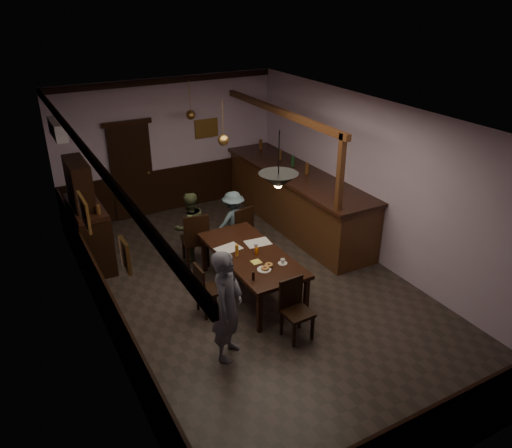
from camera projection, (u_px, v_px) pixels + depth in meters
room at (256, 211)px, 7.91m from camera, size 5.01×8.01×3.01m
dining_table at (251, 256)px, 8.24m from camera, size 1.01×2.21×0.75m
chair_far_left at (196, 238)px, 9.08m from camera, size 0.53×0.53×1.06m
chair_far_right at (241, 228)px, 9.51m from camera, size 0.50×0.50×0.99m
chair_near at (295, 306)px, 7.28m from camera, size 0.42×0.42×0.93m
chair_side at (206, 288)px, 7.77m from camera, size 0.39×0.39×0.87m
person_standing at (227, 306)px, 6.74m from camera, size 0.71×0.70×1.65m
person_seated_left at (190, 227)px, 9.27m from camera, size 0.71×0.59×1.35m
person_seated_right at (233, 221)px, 9.70m from camera, size 0.82×0.54×1.19m
newspaper_left at (228, 249)px, 8.35m from camera, size 0.46×0.36×0.01m
newspaper_right at (258, 243)px, 8.54m from camera, size 0.45×0.34×0.01m
napkin at (256, 262)px, 7.95m from camera, size 0.15×0.15×0.00m
saucer at (283, 263)px, 7.90m from camera, size 0.15×0.15×0.01m
coffee_cup at (283, 261)px, 7.88m from camera, size 0.08×0.08×0.07m
pastry_plate at (264, 270)px, 7.72m from camera, size 0.22×0.22×0.01m
pastry_ring_a at (265, 268)px, 7.71m from camera, size 0.13×0.13×0.04m
pastry_ring_b at (269, 265)px, 7.80m from camera, size 0.13×0.13×0.04m
soda_can at (256, 251)px, 8.15m from camera, size 0.07×0.07×0.12m
beer_glass at (237, 250)px, 8.09m from camera, size 0.06×0.06×0.20m
water_glass at (256, 248)px, 8.23m from camera, size 0.06×0.06×0.15m
pepper_mill at (253, 276)px, 7.44m from camera, size 0.04×0.04×0.14m
sideboard at (88, 223)px, 9.12m from camera, size 0.54×1.51×2.00m
bar_counter at (293, 196)px, 10.69m from camera, size 1.08×4.62×2.59m
door_back at (132, 173)px, 10.83m from camera, size 0.90×0.06×2.10m
ac_unit at (58, 129)px, 8.75m from camera, size 0.20×0.85×0.30m
picture_left_small at (125, 255)px, 5.29m from camera, size 0.04×0.28×0.36m
picture_left_large at (84, 212)px, 7.38m from camera, size 0.04×0.62×0.48m
picture_back at (206, 128)px, 11.29m from camera, size 0.55×0.04×0.42m
pendant_iron at (278, 181)px, 6.92m from camera, size 0.56×0.56×0.82m
pendant_brass_mid at (223, 140)px, 8.67m from camera, size 0.20×0.20×0.81m
pendant_brass_far at (191, 115)px, 10.33m from camera, size 0.20×0.20×0.81m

